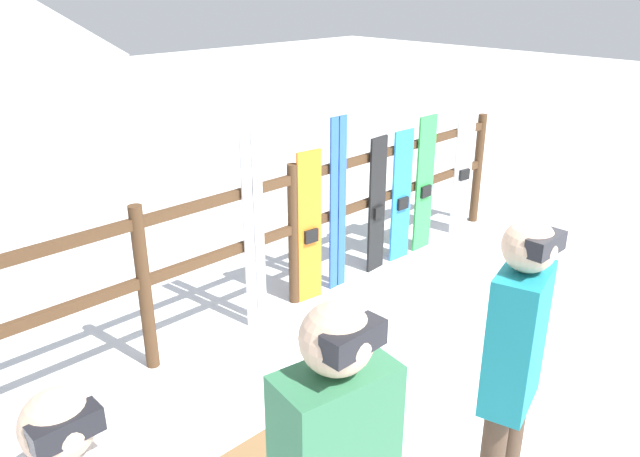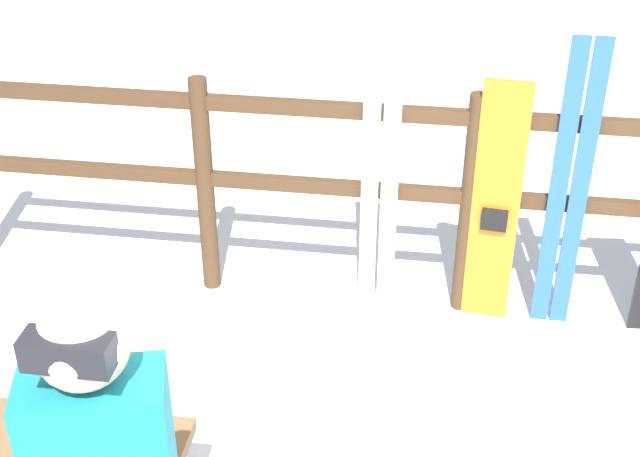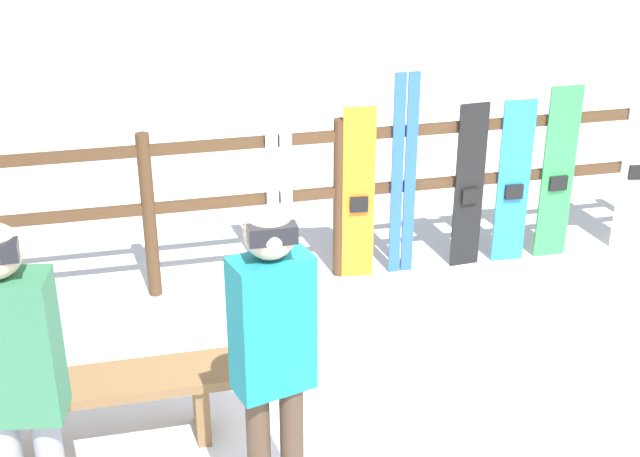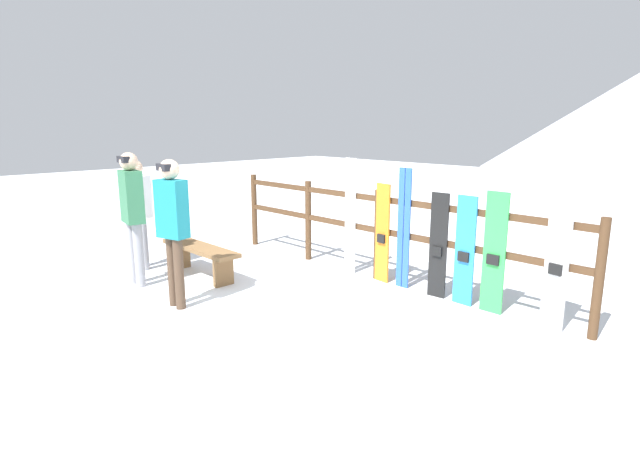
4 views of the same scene
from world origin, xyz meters
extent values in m
plane|color=white|center=(0.00, 0.00, 0.00)|extent=(40.00, 40.00, 0.00)
cylinder|color=#4C331E|center=(-2.89, 1.97, 0.65)|extent=(0.10, 0.10, 1.29)
cylinder|color=#4C331E|center=(-1.45, 1.97, 0.65)|extent=(0.10, 0.10, 1.29)
cylinder|color=#4C331E|center=(0.00, 1.97, 0.65)|extent=(0.10, 0.10, 1.29)
cylinder|color=#4C331E|center=(1.45, 1.97, 0.65)|extent=(0.10, 0.10, 1.29)
cylinder|color=#4C331E|center=(2.89, 1.97, 0.65)|extent=(0.10, 0.10, 1.29)
cube|color=#4C331E|center=(0.00, 1.97, 0.71)|extent=(5.79, 0.05, 0.08)
cube|color=#4C331E|center=(0.00, 1.97, 1.16)|extent=(5.79, 0.05, 0.08)
cube|color=brown|center=(-1.86, 0.20, 0.43)|extent=(1.56, 0.36, 0.06)
cube|color=brown|center=(-2.45, 0.20, 0.20)|extent=(0.08, 0.29, 0.40)
cube|color=brown|center=(-1.28, 0.20, 0.20)|extent=(0.08, 0.29, 0.40)
cylinder|color=#4C3828|center=(-1.07, -0.66, 0.44)|extent=(0.12, 0.12, 0.87)
cylinder|color=#4C3828|center=(-0.90, -0.66, 0.44)|extent=(0.12, 0.12, 0.87)
cube|color=teal|center=(-0.98, -0.66, 1.22)|extent=(0.41, 0.29, 0.69)
sphere|color=#D8B293|center=(-0.98, -0.66, 1.68)|extent=(0.24, 0.24, 0.24)
cube|color=black|center=(-0.98, -0.73, 1.71)|extent=(0.21, 0.08, 0.08)
cylinder|color=gray|center=(-2.22, -0.64, 0.44)|extent=(0.13, 0.13, 0.89)
cylinder|color=gray|center=(-2.04, -0.64, 0.44)|extent=(0.13, 0.13, 0.89)
cube|color=#33724C|center=(-2.13, -0.64, 1.24)|extent=(0.43, 0.29, 0.70)
sphere|color=#D8B293|center=(-2.13, -0.64, 1.71)|extent=(0.24, 0.24, 0.24)
cube|color=black|center=(-2.13, -0.71, 1.74)|extent=(0.22, 0.08, 0.08)
cylinder|color=gray|center=(-2.95, -0.23, 0.40)|extent=(0.13, 0.13, 0.81)
cylinder|color=gray|center=(-2.77, -0.23, 0.40)|extent=(0.13, 0.13, 0.81)
cube|color=white|center=(-2.86, -0.23, 1.13)|extent=(0.44, 0.30, 0.64)
sphere|color=#D8B293|center=(-2.86, -0.23, 1.56)|extent=(0.22, 0.22, 0.22)
cube|color=black|center=(-2.86, -0.30, 1.58)|extent=(0.20, 0.08, 0.08)
cube|color=white|center=(-0.53, 1.91, 0.86)|extent=(0.09, 0.02, 1.71)
cube|color=white|center=(-0.42, 1.91, 0.86)|extent=(0.09, 0.02, 1.71)
cube|color=orange|center=(0.13, 1.91, 0.70)|extent=(0.25, 0.05, 1.39)
cube|color=black|center=(0.13, 1.88, 0.63)|extent=(0.14, 0.05, 0.12)
cube|color=blue|center=(0.44, 1.91, 0.82)|extent=(0.09, 0.02, 1.63)
cube|color=blue|center=(0.54, 1.91, 0.82)|extent=(0.09, 0.02, 1.63)
cube|color=black|center=(1.03, 1.91, 0.68)|extent=(0.24, 0.04, 1.36)
cube|color=black|center=(1.03, 1.88, 0.61)|extent=(0.13, 0.04, 0.12)
cube|color=#288CE0|center=(1.41, 1.91, 0.68)|extent=(0.26, 0.04, 1.36)
cube|color=black|center=(1.41, 1.88, 0.61)|extent=(0.15, 0.04, 0.12)
cube|color=green|center=(1.79, 1.91, 0.72)|extent=(0.27, 0.02, 1.45)
cube|color=black|center=(1.79, 1.88, 0.65)|extent=(0.15, 0.03, 0.12)
cube|color=white|center=(2.49, 1.91, 0.76)|extent=(0.26, 0.07, 1.52)
cube|color=black|center=(2.49, 1.88, 0.68)|extent=(0.15, 0.05, 0.12)
camera|label=1|loc=(-3.32, -1.79, 2.75)|focal=35.00mm
camera|label=2|loc=(-0.18, -2.22, 3.00)|focal=50.00mm
camera|label=3|loc=(-1.55, -4.13, 3.35)|focal=50.00mm
camera|label=4|loc=(4.37, -3.46, 2.21)|focal=28.00mm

